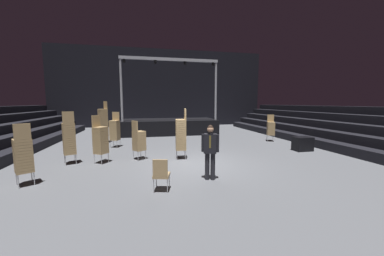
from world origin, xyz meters
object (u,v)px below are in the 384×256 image
at_px(chair_stack_rear_right, 23,155).
at_px(loose_chair_near_man, 161,173).
at_px(equipment_road_case, 303,144).
at_px(chair_stack_front_left, 139,140).
at_px(chair_stack_mid_left, 181,134).
at_px(chair_stack_rear_centre, 103,122).
at_px(man_with_tie, 210,149).
at_px(chair_stack_front_right, 100,139).
at_px(chair_stack_mid_centre, 271,128).
at_px(stage_riser, 169,126).
at_px(chair_stack_rear_left, 115,130).
at_px(chair_stack_mid_right, 69,138).

distance_m(chair_stack_rear_right, loose_chair_near_man, 4.20).
bearing_deg(equipment_road_case, chair_stack_front_left, 179.72).
xyz_separation_m(chair_stack_mid_left, equipment_road_case, (6.41, 0.25, -0.75)).
height_order(chair_stack_mid_left, equipment_road_case, chair_stack_mid_left).
xyz_separation_m(chair_stack_mid_left, chair_stack_rear_centre, (-4.02, 4.88, 0.17)).
height_order(man_with_tie, chair_stack_front_left, man_with_tie).
xyz_separation_m(chair_stack_front_right, chair_stack_mid_centre, (9.72, 3.13, -0.13)).
xyz_separation_m(stage_riser, chair_stack_mid_left, (-0.40, -8.17, 0.47)).
distance_m(chair_stack_front_left, loose_chair_near_man, 3.81).
height_order(chair_stack_rear_right, equipment_road_case, chair_stack_rear_right).
height_order(chair_stack_front_left, chair_stack_rear_left, chair_stack_rear_left).
xyz_separation_m(chair_stack_mid_right, loose_chair_near_man, (3.39, -3.61, -0.53)).
bearing_deg(chair_stack_mid_centre, equipment_road_case, 111.86).
height_order(chair_stack_front_right, chair_stack_mid_left, chair_stack_mid_left).
bearing_deg(chair_stack_rear_left, chair_stack_rear_centre, -41.33).
distance_m(man_with_tie, chair_stack_front_right, 4.75).
relative_size(stage_riser, chair_stack_front_right, 3.78).
relative_size(stage_riser, equipment_road_case, 8.24).
relative_size(chair_stack_rear_centre, loose_chair_near_man, 2.71).
xyz_separation_m(chair_stack_front_right, chair_stack_rear_centre, (-0.69, 4.85, 0.29)).
relative_size(chair_stack_front_left, chair_stack_mid_right, 0.80).
height_order(chair_stack_rear_left, chair_stack_rear_centre, chair_stack_rear_centre).
distance_m(chair_stack_front_right, chair_stack_rear_right, 2.77).
height_order(chair_stack_rear_centre, loose_chair_near_man, chair_stack_rear_centre).
height_order(stage_riser, chair_stack_mid_right, stage_riser).
height_order(chair_stack_mid_centre, chair_stack_rear_left, chair_stack_rear_left).
bearing_deg(chair_stack_rear_left, chair_stack_mid_right, 86.50).
bearing_deg(chair_stack_front_left, chair_stack_rear_centre, 171.92).
bearing_deg(chair_stack_rear_centre, loose_chair_near_man, 164.73).
distance_m(chair_stack_rear_centre, loose_chair_near_man, 8.84).
xyz_separation_m(stage_riser, chair_stack_mid_right, (-4.93, -8.00, 0.42)).
distance_m(stage_riser, chair_stack_rear_left, 6.04).
bearing_deg(chair_stack_mid_left, chair_stack_front_right, 94.30).
distance_m(stage_riser, chair_stack_rear_centre, 5.55).
bearing_deg(chair_stack_mid_centre, chair_stack_front_left, 40.71).
distance_m(chair_stack_mid_right, chair_stack_rear_left, 3.42).
xyz_separation_m(chair_stack_mid_right, equipment_road_case, (10.94, 0.08, -0.71)).
xyz_separation_m(chair_stack_rear_left, equipment_road_case, (9.57, -3.05, -0.62)).
height_order(chair_stack_rear_left, equipment_road_case, chair_stack_rear_left).
bearing_deg(chair_stack_rear_right, man_with_tie, -40.29).
xyz_separation_m(chair_stack_rear_centre, equipment_road_case, (10.43, -4.63, -0.92)).
bearing_deg(chair_stack_mid_right, loose_chair_near_man, -68.98).
distance_m(chair_stack_mid_right, equipment_road_case, 10.97).
bearing_deg(stage_riser, loose_chair_near_man, -97.57).
height_order(chair_stack_mid_centre, chair_stack_rear_centre, chair_stack_rear_centre).
xyz_separation_m(chair_stack_front_left, equipment_road_case, (8.22, -0.04, -0.50)).
bearing_deg(chair_stack_mid_left, man_with_tie, -165.89).
height_order(chair_stack_front_left, chair_stack_mid_right, chair_stack_mid_right).
relative_size(chair_stack_mid_left, chair_stack_rear_left, 1.13).
height_order(chair_stack_front_left, chair_stack_rear_right, chair_stack_rear_right).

